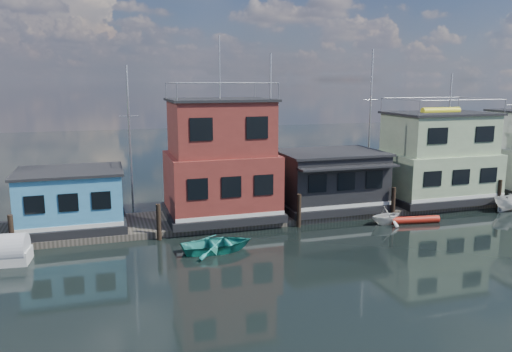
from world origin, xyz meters
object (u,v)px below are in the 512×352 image
object	(u,v)px
houseboat_green	(437,158)
red_kayak	(415,220)
houseboat_dark	(330,180)
dinghy_white	(386,215)
houseboat_blue	(71,200)
dinghy_teal	(217,244)
motorboat	(512,202)
houseboat_red	(221,162)

from	to	relation	value
houseboat_green	red_kayak	distance (m)	7.19
houseboat_dark	dinghy_white	bearing A→B (deg)	-59.86
houseboat_blue	dinghy_teal	xyz separation A→B (m)	(7.89, -5.80, -1.79)
dinghy_teal	dinghy_white	xyz separation A→B (m)	(11.88, 1.88, 0.21)
houseboat_blue	motorboat	distance (m)	30.80
dinghy_white	motorboat	bearing A→B (deg)	-97.11
houseboat_blue	houseboat_red	bearing A→B (deg)	0.00
houseboat_dark	dinghy_teal	xyz separation A→B (m)	(-9.61, -5.78, -2.00)
houseboat_green	dinghy_teal	size ratio (longest dim) A/B	2.10
houseboat_dark	dinghy_white	distance (m)	4.85
houseboat_blue	motorboat	world-z (taller)	houseboat_blue
houseboat_dark	houseboat_green	xyz separation A→B (m)	(9.00, 0.02, 1.13)
dinghy_white	houseboat_red	bearing A→B (deg)	59.93
houseboat_green	dinghy_white	bearing A→B (deg)	-149.81
dinghy_white	houseboat_green	bearing A→B (deg)	-68.98
motorboat	dinghy_white	world-z (taller)	motorboat
houseboat_dark	houseboat_green	size ratio (longest dim) A/B	0.88
houseboat_green	motorboat	bearing A→B (deg)	-41.01
houseboat_green	dinghy_teal	distance (m)	19.75
red_kayak	motorboat	bearing A→B (deg)	13.61
dinghy_teal	motorboat	bearing A→B (deg)	-87.77
houseboat_blue	motorboat	xyz separation A→B (m)	(30.56, -3.53, -1.54)
motorboat	dinghy_white	bearing A→B (deg)	83.93
houseboat_dark	houseboat_blue	bearing A→B (deg)	179.94
motorboat	red_kayak	distance (m)	8.82
dinghy_teal	red_kayak	bearing A→B (deg)	-87.36
houseboat_blue	dinghy_white	size ratio (longest dim) A/B	2.72
houseboat_red	motorboat	bearing A→B (deg)	-9.51
dinghy_white	red_kayak	size ratio (longest dim) A/B	0.71
dinghy_white	dinghy_teal	bearing A→B (deg)	89.84
houseboat_red	dinghy_teal	size ratio (longest dim) A/B	2.97
motorboat	houseboat_dark	bearing A→B (deg)	66.82
houseboat_red	dinghy_teal	distance (m)	7.06
houseboat_red	houseboat_green	distance (m)	17.01
houseboat_dark	dinghy_teal	world-z (taller)	houseboat_dark
houseboat_red	motorboat	world-z (taller)	houseboat_red
dinghy_teal	dinghy_white	distance (m)	12.03
dinghy_teal	red_kayak	xyz separation A→B (m)	(13.90, 1.49, -0.17)
houseboat_dark	houseboat_green	world-z (taller)	houseboat_green
houseboat_blue	dinghy_teal	bearing A→B (deg)	-36.35
dinghy_teal	red_kayak	world-z (taller)	dinghy_teal
houseboat_blue	dinghy_white	world-z (taller)	houseboat_blue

